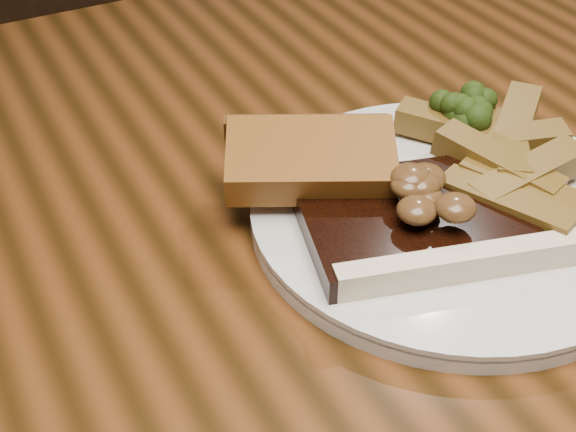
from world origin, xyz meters
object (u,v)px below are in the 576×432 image
dining_table (283,328)px  chair_far (19,129)px  garlic_bread (310,183)px  steak (413,223)px  plate (450,215)px  potato_wedges (506,170)px

dining_table → chair_far: 0.75m
chair_far → garlic_bread: chair_far is taller
steak → plate: bearing=30.6°
chair_far → plate: bearing=97.2°
chair_far → plate: size_ratio=2.93×
plate → garlic_bread: garlic_bread is taller
dining_table → garlic_bread: size_ratio=13.43×
garlic_bread → chair_far: bearing=125.9°
dining_table → plate: bearing=-19.4°
steak → garlic_bread: bearing=135.3°
chair_far → steak: (0.15, -0.77, 0.31)m
potato_wedges → plate: bearing=-172.1°
chair_far → potato_wedges: 0.85m
plate → garlic_bread: 0.10m
chair_far → plate: (0.19, -0.76, 0.29)m
dining_table → potato_wedges: size_ratio=12.77×
chair_far → garlic_bread: 0.78m
steak → potato_wedges: size_ratio=1.20×
garlic_bread → potato_wedges: garlic_bread is taller
steak → garlic_bread: 0.08m
plate → garlic_bread: size_ratio=2.43×
garlic_bread → steak: bearing=-32.7°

